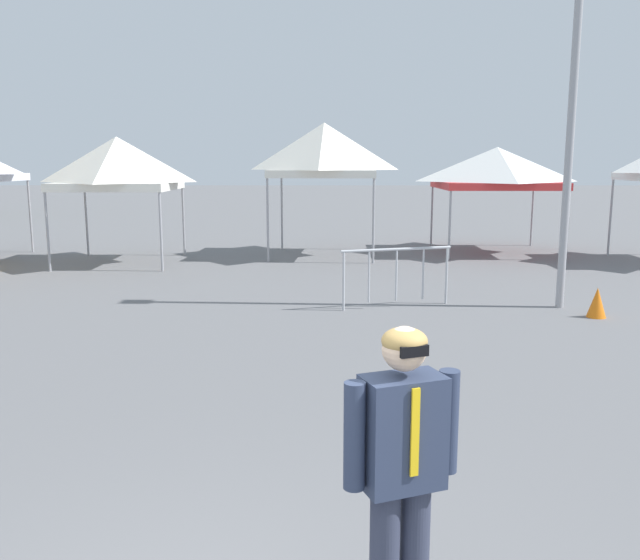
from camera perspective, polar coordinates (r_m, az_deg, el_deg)
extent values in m
cylinder|color=#9E9EA3|center=(20.87, -23.60, 5.29)|extent=(0.06, 0.06, 2.26)
cylinder|color=#9E9EA3|center=(17.03, -22.35, 4.15)|extent=(0.06, 0.06, 2.07)
cylinder|color=#9E9EA3|center=(16.21, -13.49, 4.36)|extent=(0.06, 0.06, 2.07)
cylinder|color=#9E9EA3|center=(19.54, -19.40, 5.01)|extent=(0.06, 0.06, 2.07)
cylinder|color=#9E9EA3|center=(18.82, -11.63, 5.20)|extent=(0.06, 0.06, 2.07)
pyramid|color=white|center=(17.78, -16.99, 9.86)|extent=(2.84, 2.84, 1.13)
cube|color=white|center=(17.79, -16.88, 7.73)|extent=(2.82, 2.82, 0.20)
cylinder|color=#9E9EA3|center=(17.26, -4.51, 5.43)|extent=(0.06, 0.06, 2.37)
cylinder|color=#9E9EA3|center=(17.06, 4.62, 5.37)|extent=(0.06, 0.06, 2.37)
cylinder|color=#9E9EA3|center=(19.95, -3.30, 6.08)|extent=(0.06, 0.06, 2.37)
cylinder|color=#9E9EA3|center=(19.78, 4.60, 6.03)|extent=(0.06, 0.06, 2.37)
pyramid|color=white|center=(18.41, 0.36, 11.40)|extent=(3.06, 3.06, 1.25)
cube|color=white|center=(18.41, 0.36, 9.13)|extent=(3.03, 3.03, 0.20)
cylinder|color=#9E9EA3|center=(17.90, 11.07, 4.91)|extent=(0.06, 0.06, 2.03)
cylinder|color=#9E9EA3|center=(18.71, 20.48, 4.67)|extent=(0.06, 0.06, 2.03)
cylinder|color=#9E9EA3|center=(20.95, 9.56, 5.69)|extent=(0.06, 0.06, 2.03)
cylinder|color=#9E9EA3|center=(21.64, 17.74, 5.49)|extent=(0.06, 0.06, 2.03)
pyramid|color=white|center=(19.68, 14.91, 9.57)|extent=(3.28, 3.28, 0.96)
cube|color=red|center=(19.69, 14.84, 7.89)|extent=(3.25, 3.25, 0.20)
cylinder|color=#9E9EA3|center=(20.19, 23.66, 5.20)|extent=(0.06, 0.06, 2.30)
cube|color=#2D3851|center=(3.54, 7.08, -12.82)|extent=(0.48, 0.37, 0.60)
cylinder|color=#2D3851|center=(3.42, 2.97, -13.21)|extent=(0.11, 0.11, 0.56)
cylinder|color=#2D3851|center=(3.66, 10.92, -11.81)|extent=(0.11, 0.11, 0.56)
sphere|color=beige|center=(3.39, 7.24, -5.87)|extent=(0.23, 0.23, 0.23)
ellipsoid|color=tan|center=(3.38, 7.26, -5.22)|extent=(0.23, 0.23, 0.14)
cube|color=black|center=(3.30, 8.11, -6.09)|extent=(0.15, 0.08, 0.06)
cube|color=yellow|center=(3.41, 8.15, -12.83)|extent=(0.05, 0.03, 0.46)
cylinder|color=#9E9EA3|center=(12.55, 20.93, 15.63)|extent=(0.14, 0.14, 7.87)
cylinder|color=#B7BABF|center=(11.92, 6.61, 2.64)|extent=(2.02, 0.66, 0.05)
cylinder|color=#B7BABF|center=(12.42, 10.79, 0.38)|extent=(0.04, 0.04, 1.05)
cylinder|color=#B7BABF|center=(11.64, 2.04, -0.10)|extent=(0.04, 0.04, 1.05)
cylinder|color=#B7BABF|center=(12.20, 8.83, 0.51)|extent=(0.04, 0.04, 0.92)
cylinder|color=#B7BABF|center=(11.99, 6.56, 0.40)|extent=(0.04, 0.04, 0.92)
cylinder|color=#B7BABF|center=(11.79, 4.22, 0.27)|extent=(0.04, 0.04, 0.92)
cone|color=orange|center=(12.10, 22.65, -1.79)|extent=(0.32, 0.32, 0.51)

